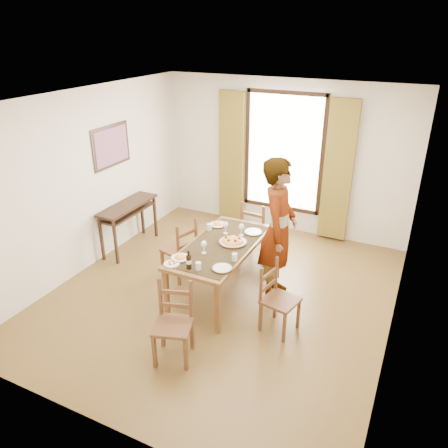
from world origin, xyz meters
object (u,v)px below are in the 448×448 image
at_px(pasta_platter, 233,240).
at_px(console_table, 128,211).
at_px(dining_table, 221,249).
at_px(man, 278,231).

bearing_deg(pasta_platter, console_table, 168.47).
xyz_separation_m(console_table, pasta_platter, (2.11, -0.43, 0.12)).
relative_size(console_table, dining_table, 0.67).
relative_size(console_table, man, 0.60).
relative_size(console_table, pasta_platter, 3.00).
distance_m(dining_table, pasta_platter, 0.21).
distance_m(dining_table, man, 0.83).
bearing_deg(console_table, pasta_platter, -11.53).
bearing_deg(man, dining_table, 100.79).
height_order(dining_table, man, man).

